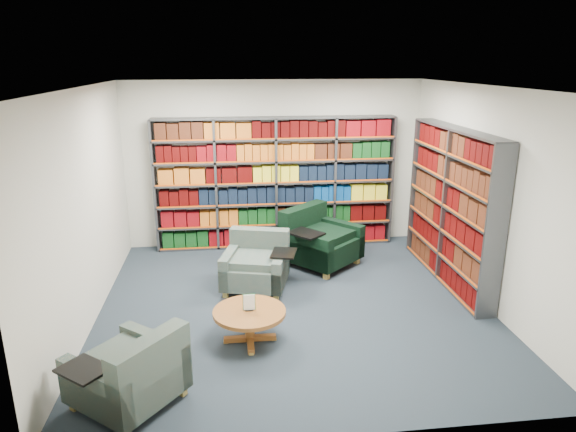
{
  "coord_description": "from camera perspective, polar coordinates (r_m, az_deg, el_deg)",
  "views": [
    {
      "loc": [
        -0.81,
        -6.08,
        3.1
      ],
      "look_at": [
        0.0,
        0.6,
        1.05
      ],
      "focal_mm": 32.0,
      "sensor_mm": 36.0,
      "label": 1
    }
  ],
  "objects": [
    {
      "name": "room_shell",
      "position": [
        6.37,
        0.65,
        1.45
      ],
      "size": [
        5.02,
        5.02,
        2.82
      ],
      "color": "black",
      "rests_on": "ground"
    },
    {
      "name": "bookshelf_right",
      "position": [
        7.65,
        17.68,
        0.96
      ],
      "size": [
        0.28,
        2.5,
        2.2
      ],
      "color": "#47494F",
      "rests_on": "ground"
    },
    {
      "name": "chair_teal_left",
      "position": [
        7.32,
        -3.48,
        -5.47
      ],
      "size": [
        1.11,
        1.04,
        0.78
      ],
      "color": "#002937",
      "rests_on": "ground"
    },
    {
      "name": "chair_teal_front",
      "position": [
        5.15,
        -16.85,
        -16.68
      ],
      "size": [
        1.19,
        1.19,
        0.77
      ],
      "color": "#002937",
      "rests_on": "ground"
    },
    {
      "name": "coffee_table",
      "position": [
        5.94,
        -4.3,
        -11.1
      ],
      "size": [
        0.83,
        0.83,
        0.58
      ],
      "color": "brown",
      "rests_on": "ground"
    },
    {
      "name": "chair_green_right",
      "position": [
        8.11,
        3.21,
        -2.86
      ],
      "size": [
        1.38,
        1.38,
        0.89
      ],
      "color": "black",
      "rests_on": "ground"
    },
    {
      "name": "bookshelf_back",
      "position": [
        8.7,
        -1.38,
        3.62
      ],
      "size": [
        4.0,
        0.28,
        2.2
      ],
      "color": "#47494F",
      "rests_on": "ground"
    }
  ]
}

